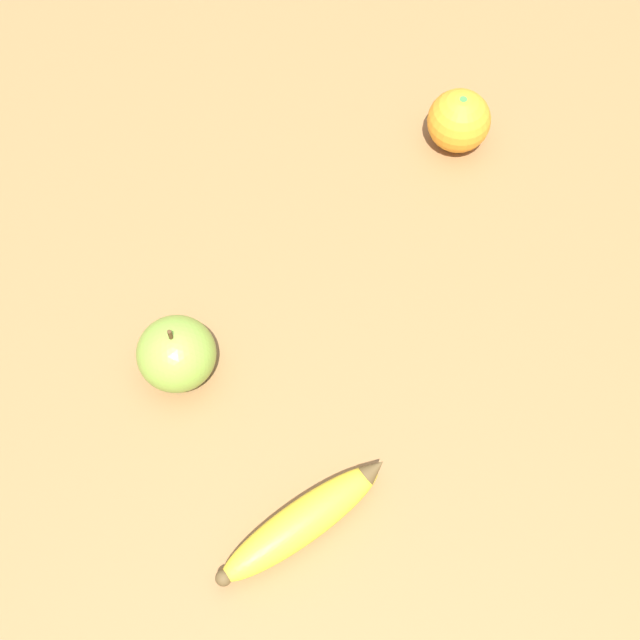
{
  "coord_description": "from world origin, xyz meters",
  "views": [
    {
      "loc": [
        0.25,
        0.36,
        0.85
      ],
      "look_at": [
        0.06,
        -0.03,
        0.03
      ],
      "focal_mm": 50.0,
      "sensor_mm": 36.0,
      "label": 1
    }
  ],
  "objects": [
    {
      "name": "ground_plane",
      "position": [
        0.0,
        0.0,
        0.0
      ],
      "size": [
        3.0,
        3.0,
        0.0
      ],
      "primitive_type": "plane",
      "color": "olive"
    },
    {
      "name": "banana",
      "position": [
        0.16,
        0.15,
        0.02
      ],
      "size": [
        0.19,
        0.07,
        0.04
      ],
      "rotation": [
        0.0,
        0.0,
        3.33
      ],
      "color": "yellow",
      "rests_on": "ground_plane"
    },
    {
      "name": "orange",
      "position": [
        -0.2,
        -0.2,
        0.04
      ],
      "size": [
        0.07,
        0.07,
        0.07
      ],
      "color": "orange",
      "rests_on": "ground_plane"
    },
    {
      "name": "apple",
      "position": [
        0.21,
        -0.05,
        0.04
      ],
      "size": [
        0.08,
        0.08,
        0.09
      ],
      "color": "olive",
      "rests_on": "ground_plane"
    }
  ]
}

